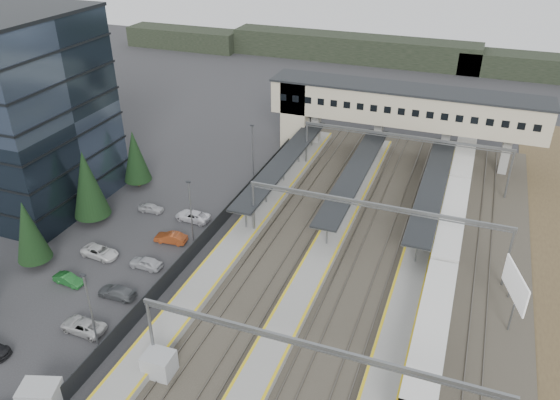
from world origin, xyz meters
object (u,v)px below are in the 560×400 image
at_px(relay_cabin_near, 41,398).
at_px(relay_cabin_far, 159,365).
at_px(train, 451,228).
at_px(footbridge, 385,107).
at_px(billboard, 515,286).

distance_m(relay_cabin_near, relay_cabin_far, 9.27).
height_order(relay_cabin_far, train, train).
height_order(footbridge, train, footbridge).
height_order(footbridge, billboard, footbridge).
relative_size(footbridge, billboard, 7.01).
relative_size(relay_cabin_near, relay_cabin_far, 1.38).
bearing_deg(relay_cabin_far, footbridge, 80.32).
distance_m(relay_cabin_near, footbridge, 59.64).
xyz_separation_m(relay_cabin_far, footbridge, (8.68, 50.89, 6.79)).
distance_m(relay_cabin_near, billboard, 42.45).
bearing_deg(relay_cabin_near, footbridge, 74.88).
distance_m(relay_cabin_far, billboard, 33.30).
relative_size(relay_cabin_far, train, 0.04).
xyz_separation_m(relay_cabin_far, train, (20.98, 29.39, 0.87)).
bearing_deg(relay_cabin_near, billboard, 35.74).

